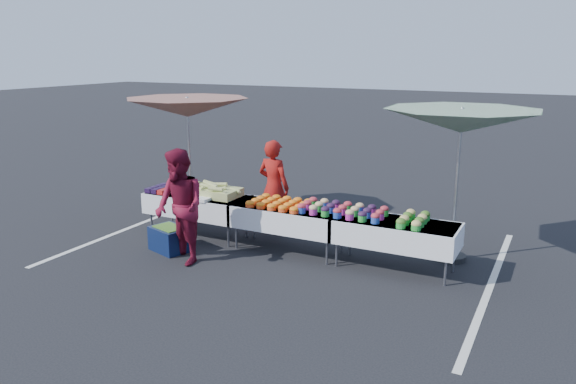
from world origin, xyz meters
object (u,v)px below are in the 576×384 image
at_px(table_right, 395,232).
at_px(umbrella_left, 187,108).
at_px(vendor, 274,187).
at_px(umbrella_right, 461,122).
at_px(storage_bin, 170,238).
at_px(customer, 180,207).
at_px(table_left, 198,204).
at_px(table_center, 288,217).

bearing_deg(table_right, umbrella_left, 170.04).
xyz_separation_m(vendor, umbrella_right, (3.17, 0.05, 1.33)).
distance_m(vendor, storage_bin, 2.06).
height_order(customer, storage_bin, customer).
xyz_separation_m(vendor, storage_bin, (-1.07, -1.63, -0.64)).
bearing_deg(umbrella_right, customer, -151.65).
bearing_deg(umbrella_right, vendor, -179.16).
relative_size(table_left, umbrella_left, 0.62).
relative_size(table_left, storage_bin, 2.54).
distance_m(customer, umbrella_left, 2.66).
bearing_deg(umbrella_left, table_right, -9.96).
bearing_deg(umbrella_right, umbrella_left, -179.49).
height_order(table_center, storage_bin, table_center).
height_order(table_left, table_center, same).
relative_size(table_center, customer, 1.04).
bearing_deg(umbrella_left, storage_bin, -65.18).
height_order(table_right, umbrella_left, umbrella_left).
distance_m(vendor, umbrella_right, 3.44).
distance_m(table_center, customer, 1.77).
bearing_deg(table_center, vendor, 131.59).
bearing_deg(umbrella_right, storage_bin, -158.40).
height_order(vendor, customer, customer).
xyz_separation_m(vendor, customer, (-0.57, -1.97, 0.04)).
xyz_separation_m(table_center, table_right, (1.80, 0.00, 0.00)).
bearing_deg(table_right, table_center, 180.00).
height_order(table_right, customer, customer).
bearing_deg(umbrella_right, table_right, -131.19).
bearing_deg(umbrella_left, vendor, -0.06).
distance_m(umbrella_left, storage_bin, 2.66).
bearing_deg(vendor, storage_bin, 63.63).
xyz_separation_m(table_center, storage_bin, (-1.74, -0.88, -0.37)).
relative_size(vendor, umbrella_right, 0.56).
bearing_deg(table_right, table_left, 180.00).
height_order(table_right, vendor, vendor).
relative_size(table_left, umbrella_right, 0.62).
xyz_separation_m(table_center, vendor, (-0.67, 0.75, 0.27)).
xyz_separation_m(table_left, table_center, (1.80, 0.00, 0.00)).
distance_m(table_left, storage_bin, 0.96).
relative_size(umbrella_left, umbrella_right, 1.00).
xyz_separation_m(vendor, umbrella_left, (-1.83, 0.00, 1.32)).
height_order(umbrella_left, umbrella_right, umbrella_right).
bearing_deg(storage_bin, customer, -16.21).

